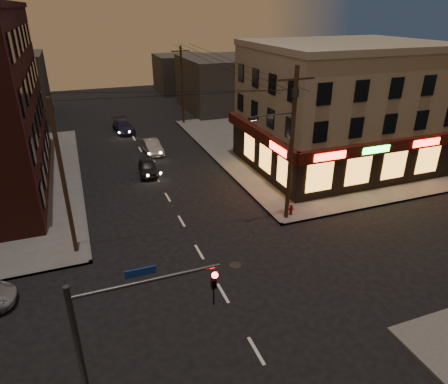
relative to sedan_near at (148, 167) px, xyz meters
name	(u,v)px	position (x,y,z in m)	size (l,w,h in m)	color
ground	(223,293)	(0.50, -17.20, -0.65)	(120.00, 120.00, 0.00)	black
sidewalk_ne	(319,144)	(18.50, 1.80, -0.57)	(24.00, 28.00, 0.15)	#514F4C
pizza_building	(341,107)	(16.43, -3.77, 4.70)	(15.85, 12.85, 10.50)	tan
bg_building_ne_a	(221,83)	(14.50, 20.80, 2.85)	(10.00, 12.00, 7.00)	#3F3D3A
bg_building_nw	(9,87)	(-12.50, 24.80, 3.35)	(9.00, 10.00, 8.00)	#3F3D3A
bg_building_ne_b	(181,74)	(12.50, 34.80, 2.35)	(8.00, 8.00, 6.00)	#3F3D3A
utility_pole_main	(290,138)	(7.18, -11.40, 5.11)	(4.20, 0.44, 10.00)	#382619
utility_pole_far	(182,86)	(7.30, 14.80, 4.00)	(0.26, 0.26, 9.00)	#382619
utility_pole_west	(64,181)	(-6.30, -10.70, 4.00)	(0.24, 0.24, 9.00)	#382619
traffic_signal	(115,339)	(-5.07, -22.80, 3.51)	(4.49, 0.32, 6.47)	#333538
sedan_near	(148,167)	(0.00, 0.00, 0.00)	(1.53, 3.79, 1.29)	black
sedan_mid	(152,147)	(1.45, 5.31, 0.01)	(1.40, 4.01, 1.32)	gray
sedan_far	(123,127)	(-0.19, 13.65, 0.03)	(1.88, 4.63, 1.34)	#1A1A34
fire_hydrant	(291,209)	(7.77, -11.20, -0.08)	(0.34, 0.34, 0.77)	maroon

